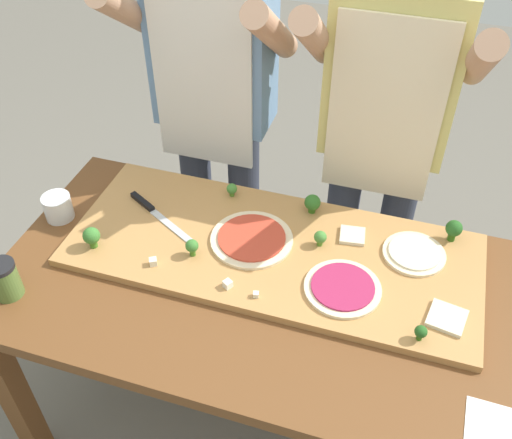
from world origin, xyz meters
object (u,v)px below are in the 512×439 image
recipe_note (493,434)px  cook_right (385,123)px  pizza_slice_far_left (352,236)px  broccoli_floret_back_left (421,332)px  pizza_slice_center (447,318)px  flour_cup (58,208)px  broccoli_floret_center_left (92,236)px  broccoli_floret_back_mid (192,246)px  pizza_whole_beet_magenta (343,288)px  broccoli_floret_front_mid (454,229)px  cheese_crumble_a (228,284)px  pizza_whole_cheese_artichoke (414,253)px  cheese_crumble_c (256,295)px  prep_table (275,311)px  broccoli_floret_front_right (320,238)px  sauce_jar (5,279)px  cook_left (214,95)px  broccoli_floret_back_right (312,203)px  cheese_crumble_b (153,262)px  broccoli_floret_center_right (232,189)px  chefs_knife (153,210)px  pizza_whole_tomato_red (252,239)px

recipe_note → cook_right: bearing=114.7°
pizza_slice_far_left → broccoli_floret_back_left: bearing=-54.3°
pizza_slice_center → flour_cup: 1.21m
broccoli_floret_center_left → broccoli_floret_back_mid: broccoli_floret_center_left is taller
pizza_whole_beet_magenta → pizza_slice_far_left: 0.22m
pizza_slice_far_left → broccoli_floret_front_mid: 0.30m
cook_right → broccoli_floret_back_left: bearing=-72.6°
broccoli_floret_center_left → cheese_crumble_a: (0.44, -0.03, -0.03)m
pizza_slice_far_left → broccoli_floret_center_left: broccoli_floret_center_left is taller
pizza_whole_cheese_artichoke → cheese_crumble_c: size_ratio=11.98×
prep_table → broccoli_floret_center_left: bearing=-177.0°
pizza_slice_far_left → broccoli_floret_back_left: size_ratio=1.59×
broccoli_floret_front_right → broccoli_floret_back_left: bearing=-39.1°
broccoli_floret_center_left → sauce_jar: 0.26m
sauce_jar → pizza_slice_far_left: bearing=29.3°
cook_left → cook_right: size_ratio=1.00×
pizza_whole_cheese_artichoke → cook_left: cook_left is taller
prep_table → recipe_note: size_ratio=10.01×
broccoli_floret_back_right → pizza_slice_center: bearing=-35.5°
pizza_slice_center → cheese_crumble_b: cheese_crumble_b is taller
sauce_jar → pizza_whole_cheese_artichoke: bearing=23.9°
prep_table → pizza_whole_cheese_artichoke: pizza_whole_cheese_artichoke is taller
broccoli_floret_center_right → cheese_crumble_b: size_ratio=2.13×
sauce_jar → recipe_note: (1.30, -0.03, -0.06)m
cheese_crumble_a → flour_cup: 0.64m
chefs_knife → pizza_whole_beet_magenta: same height
pizza_slice_far_left → broccoli_floret_back_right: 0.17m
pizza_whole_beet_magenta → broccoli_floret_back_left: 0.24m
broccoli_floret_center_left → cheese_crumble_b: 0.20m
broccoli_floret_back_right → broccoli_floret_center_right: broccoli_floret_back_right is taller
pizza_whole_beet_magenta → cheese_crumble_b: bearing=-172.6°
pizza_slice_center → cook_right: size_ratio=0.06×
broccoli_floret_front_mid → flour_cup: broccoli_floret_front_mid is taller
chefs_knife → broccoli_floret_center_right: 0.26m
pizza_slice_far_left → cheese_crumble_b: size_ratio=3.48×
pizza_whole_beet_magenta → pizza_whole_tomato_red: size_ratio=0.86×
recipe_note → broccoli_floret_center_left: bearing=167.9°
broccoli_floret_front_right → broccoli_floret_back_mid: (-0.35, -0.15, 0.00)m
prep_table → broccoli_floret_back_right: bearing=85.2°
pizza_whole_tomato_red → recipe_note: 0.82m
broccoli_floret_front_mid → cheese_crumble_b: bearing=-155.8°
broccoli_floret_front_right → broccoli_floret_center_left: broccoli_floret_center_left is taller
pizza_slice_center → broccoli_floret_back_left: size_ratio=2.02×
pizza_whole_tomato_red → pizza_slice_center: pizza_whole_tomato_red is taller
broccoli_floret_center_left → cheese_crumble_a: size_ratio=3.18×
pizza_slice_far_left → cook_left: bearing=147.9°
broccoli_floret_back_mid → flour_cup: size_ratio=0.63×
pizza_whole_tomato_red → broccoli_floret_back_right: size_ratio=3.91×
pizza_slice_center → broccoli_floret_center_left: (-1.02, -0.04, 0.03)m
broccoli_floret_center_left → cheese_crumble_a: bearing=-4.0°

